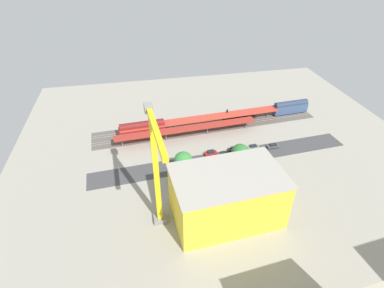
% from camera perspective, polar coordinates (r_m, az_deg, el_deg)
% --- Properties ---
extents(ground_plane, '(154.25, 154.25, 0.00)m').
position_cam_1_polar(ground_plane, '(113.27, 5.62, -2.13)').
color(ground_plane, '#9E998C').
rests_on(ground_plane, ground).
extents(rail_bed, '(97.08, 19.64, 0.01)m').
position_cam_1_polar(rail_bed, '(131.16, 2.89, 3.58)').
color(rail_bed, '#5B544C').
rests_on(rail_bed, ground).
extents(street_asphalt, '(96.80, 15.62, 0.01)m').
position_cam_1_polar(street_asphalt, '(111.71, 5.91, -2.74)').
color(street_asphalt, '#424244').
rests_on(street_asphalt, ground).
extents(track_rails, '(96.19, 13.23, 0.12)m').
position_cam_1_polar(track_rails, '(131.07, 2.89, 3.65)').
color(track_rails, '#9E9EA8').
rests_on(track_rails, ground).
extents(platform_canopy_near, '(57.42, 8.23, 4.22)m').
position_cam_1_polar(platform_canopy_near, '(120.79, -0.94, 2.90)').
color(platform_canopy_near, '#A82D23').
rests_on(platform_canopy_near, ground).
extents(platform_canopy_far, '(68.63, 9.66, 4.09)m').
position_cam_1_polar(platform_canopy_far, '(128.24, 1.87, 4.83)').
color(platform_canopy_far, '#C63D2D').
rests_on(platform_canopy_far, ground).
extents(locomotive, '(15.01, 3.92, 5.30)m').
position_cam_1_polar(locomotive, '(136.41, 8.84, 5.40)').
color(locomotive, black).
rests_on(locomotive, ground).
extents(passenger_coach, '(16.31, 4.09, 6.31)m').
position_cam_1_polar(passenger_coach, '(145.43, 18.01, 6.63)').
color(passenger_coach, black).
rests_on(passenger_coach, ground).
extents(freight_coach_far, '(18.68, 4.42, 6.29)m').
position_cam_1_polar(freight_coach_far, '(124.06, -9.32, 2.95)').
color(freight_coach_far, black).
rests_on(freight_coach_far, ground).
extents(parked_car_0, '(4.75, 1.94, 1.56)m').
position_cam_1_polar(parked_car_0, '(120.49, 14.95, -0.37)').
color(parked_car_0, black).
rests_on(parked_car_0, ground).
extents(parked_car_1, '(4.79, 1.92, 1.70)m').
position_cam_1_polar(parked_car_1, '(117.96, 11.36, -0.60)').
color(parked_car_1, black).
rests_on(parked_car_1, ground).
extents(parked_car_2, '(4.34, 2.09, 1.79)m').
position_cam_1_polar(parked_car_2, '(115.51, 7.89, -1.02)').
color(parked_car_2, black).
rests_on(parked_car_2, ground).
extents(parked_car_3, '(4.77, 2.24, 1.83)m').
position_cam_1_polar(parked_car_3, '(112.76, 3.52, -1.69)').
color(parked_car_3, black).
rests_on(parked_car_3, ground).
extents(construction_building, '(30.61, 20.06, 14.96)m').
position_cam_1_polar(construction_building, '(86.01, 6.55, -9.80)').
color(construction_building, yellow).
rests_on(construction_building, ground).
extents(construction_roof_slab, '(31.25, 20.70, 0.40)m').
position_cam_1_polar(construction_roof_slab, '(80.87, 6.91, -5.90)').
color(construction_roof_slab, '#ADA89E').
rests_on(construction_roof_slab, construction_building).
extents(tower_crane, '(3.60, 22.33, 34.80)m').
position_cam_1_polar(tower_crane, '(75.46, -6.69, -4.55)').
color(tower_crane, gray).
rests_on(tower_crane, ground).
extents(box_truck_0, '(8.61, 3.46, 3.25)m').
position_cam_1_polar(box_truck_0, '(103.18, 9.75, -5.62)').
color(box_truck_0, black).
rests_on(box_truck_0, ground).
extents(box_truck_1, '(9.03, 3.76, 3.14)m').
position_cam_1_polar(box_truck_1, '(98.41, 0.34, -7.38)').
color(box_truck_1, black).
rests_on(box_truck_1, ground).
extents(street_tree_0, '(6.32, 6.32, 8.70)m').
position_cam_1_polar(street_tree_0, '(105.95, 9.01, -1.64)').
color(street_tree_0, brown).
rests_on(street_tree_0, ground).
extents(street_tree_1, '(5.40, 5.40, 7.45)m').
position_cam_1_polar(street_tree_1, '(102.15, -1.89, -3.27)').
color(street_tree_1, brown).
rests_on(street_tree_1, ground).
extents(street_tree_2, '(6.38, 6.38, 8.36)m').
position_cam_1_polar(street_tree_2, '(101.65, -1.64, -3.17)').
color(street_tree_2, brown).
rests_on(street_tree_2, ground).
extents(traffic_light, '(0.50, 0.36, 6.64)m').
position_cam_1_polar(traffic_light, '(107.16, 8.91, -1.91)').
color(traffic_light, '#333333').
rests_on(traffic_light, ground).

